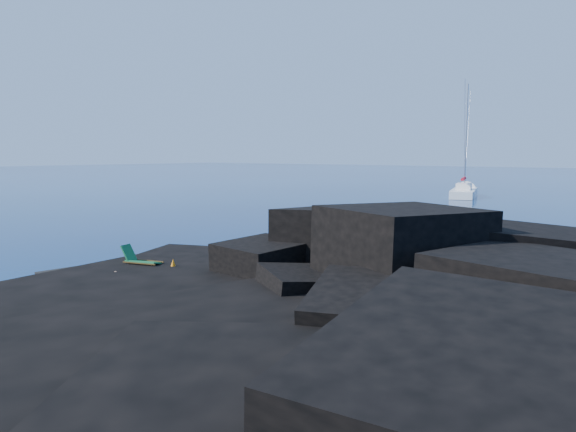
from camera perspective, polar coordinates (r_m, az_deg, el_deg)
name	(u,v)px	position (r m, az deg, el deg)	size (l,w,h in m)	color
ground	(81,272)	(26.32, -20.32, -5.39)	(400.00, 400.00, 0.00)	#030E32
headland	(376,308)	(19.37, 8.89, -9.25)	(24.00, 24.00, 3.60)	black
beach	(155,285)	(22.97, -13.34, -6.85)	(8.50, 6.00, 0.70)	black
surf_foam	(242,269)	(25.58, -4.67, -5.34)	(10.00, 8.00, 0.06)	white
sailboat	(464,197)	(70.03, 17.43, 1.86)	(2.68, 12.77, 13.39)	white
deck_chair	(143,257)	(24.11, -14.50, -4.04)	(1.64, 0.72, 1.13)	#166435
towel	(111,276)	(23.33, -17.57, -5.83)	(2.04, 0.97, 0.05)	white
sunbather	(111,272)	(23.30, -17.58, -5.47)	(1.85, 0.45, 0.25)	tan
marker_cone	(173,266)	(23.36, -11.58, -4.98)	(0.38, 0.38, 0.58)	orange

